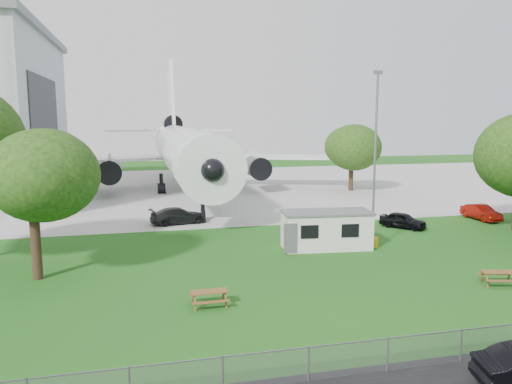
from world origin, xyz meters
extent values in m
plane|color=#26661A|center=(0.00, 0.00, 0.00)|extent=(160.00, 160.00, 0.00)
cube|color=#B7B7B2|center=(0.00, 38.00, 0.01)|extent=(120.00, 46.00, 0.03)
cube|color=#2D3033|center=(-16.93, 33.00, 6.75)|extent=(0.16, 16.00, 12.96)
cylinder|color=white|center=(-2.00, 34.00, 5.10)|extent=(5.40, 34.00, 5.40)
cone|color=white|center=(-2.00, 15.00, 5.10)|extent=(5.40, 5.50, 5.40)
cone|color=white|center=(-2.00, 55.00, 5.90)|extent=(4.86, 9.00, 4.86)
cube|color=white|center=(-14.50, 37.20, 3.90)|extent=(21.36, 10.77, 0.36)
cube|color=white|center=(10.50, 37.20, 3.90)|extent=(21.36, 10.77, 0.36)
cube|color=white|center=(-2.00, 55.00, 11.60)|extent=(0.46, 9.96, 12.17)
cylinder|color=#515459|center=(-10.50, 33.50, 3.00)|extent=(2.50, 4.20, 2.50)
cylinder|color=#515459|center=(6.50, 33.50, 3.00)|extent=(2.50, 4.20, 2.50)
cylinder|color=#515459|center=(-2.00, 54.00, 7.90)|extent=(2.60, 4.50, 2.60)
cylinder|color=black|center=(-2.00, 18.50, 1.20)|extent=(0.36, 0.36, 2.40)
cylinder|color=black|center=(-4.80, 35.00, 1.20)|extent=(0.44, 0.44, 2.40)
cylinder|color=black|center=(0.80, 35.00, 1.20)|extent=(0.44, 0.44, 2.40)
cube|color=silver|center=(5.14, 7.08, 1.25)|extent=(6.22, 3.10, 2.50)
cube|color=#59595B|center=(5.14, 7.08, 2.56)|extent=(6.44, 3.32, 0.12)
cylinder|color=gold|center=(8.54, 6.48, 0.35)|extent=(0.50, 0.50, 0.70)
cube|color=gray|center=(0.00, -9.50, 0.00)|extent=(58.00, 0.04, 1.30)
cylinder|color=slate|center=(8.20, 6.20, 6.00)|extent=(0.16, 0.16, 12.00)
cylinder|color=#382619|center=(-13.21, 4.59, 1.75)|extent=(0.56, 0.56, 3.49)
sphere|color=#406D1E|center=(-13.21, 4.59, 6.01)|extent=(6.32, 6.32, 6.32)
cylinder|color=#382619|center=(18.07, 31.83, 1.57)|extent=(0.56, 0.56, 3.15)
sphere|color=#406D1E|center=(18.07, 31.83, 5.42)|extent=(6.68, 6.68, 6.68)
imported|color=black|center=(13.61, 11.51, 0.64)|extent=(3.56, 3.86, 1.28)
imported|color=maroon|center=(22.05, 12.85, 0.67)|extent=(1.53, 4.09, 1.33)
imported|color=black|center=(-4.25, 17.45, 0.69)|extent=(5.05, 2.79, 1.39)
camera|label=1|loc=(-7.51, -24.75, 9.14)|focal=35.00mm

